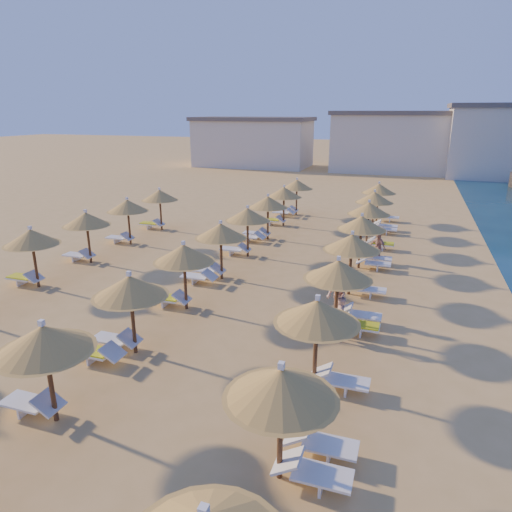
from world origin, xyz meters
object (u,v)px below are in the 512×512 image
(parasol_row_west, at_px, (204,242))
(beachgoer_a, at_px, (340,319))
(beachgoer_c, at_px, (378,247))
(parasol_row_east, at_px, (346,256))
(beachgoer_b, at_px, (337,295))

(parasol_row_west, height_order, beachgoer_a, parasol_row_west)
(parasol_row_west, relative_size, beachgoer_a, 22.02)
(beachgoer_a, xyz_separation_m, beachgoer_c, (0.52, 8.87, 0.01))
(parasol_row_east, xyz_separation_m, beachgoer_c, (0.76, 6.47, -1.42))
(parasol_row_west, distance_m, beachgoer_a, 6.59)
(parasol_row_east, xyz_separation_m, beachgoer_b, (-0.16, -0.66, -1.33))
(parasol_row_west, xyz_separation_m, beachgoer_c, (6.49, 6.47, -1.42))
(beachgoer_a, bearing_deg, beachgoer_b, 172.40)
(beachgoer_a, bearing_deg, beachgoer_c, 156.38)
(parasol_row_west, xyz_separation_m, beachgoer_b, (5.58, -0.66, -1.33))
(parasol_row_east, height_order, parasol_row_west, same)
(parasol_row_east, distance_m, beachgoer_c, 6.66)
(beachgoer_a, distance_m, beachgoer_c, 8.89)
(parasol_row_west, xyz_separation_m, beachgoer_a, (5.97, -2.41, -1.43))
(parasol_row_east, bearing_deg, beachgoer_c, 83.32)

